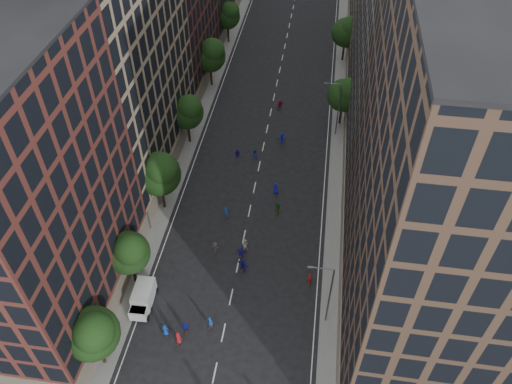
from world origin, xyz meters
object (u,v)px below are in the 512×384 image
streetlamp_near (328,293)px  cargo_van (143,298)px  streetlamp_far (337,107)px  skater_0 (165,330)px  skater_1 (210,322)px

streetlamp_near → cargo_van: streetlamp_near is taller
streetlamp_near → cargo_van: 20.08m
streetlamp_far → skater_0: (-16.31, -37.06, -4.35)m
cargo_van → skater_0: (3.36, -3.18, -0.43)m
skater_0 → skater_1: (4.47, 1.55, 0.03)m
streetlamp_near → skater_0: bearing=-166.0°
skater_0 → streetlamp_near: bearing=-176.5°
streetlamp_near → cargo_van: bearing=-177.5°
streetlamp_near → skater_0: 17.36m
streetlamp_near → skater_0: size_ratio=5.55×
streetlamp_near → cargo_van: (-19.67, -0.87, -3.92)m
streetlamp_far → cargo_van: 39.37m
cargo_van → skater_0: bearing=-45.2°
skater_0 → skater_1: bearing=-171.4°
streetlamp_near → streetlamp_far: bearing=90.0°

